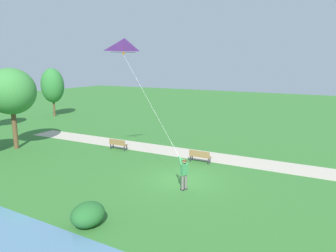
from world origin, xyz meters
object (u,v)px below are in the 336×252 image
Objects in this scene: person_kite_flyer at (184,171)px; park_bench_far_walkway at (118,144)px; flying_kite at (125,47)px; lakeside_shrub at (88,214)px; tree_treeline_left at (11,92)px; tree_lakeside_far at (52,86)px; park_bench_near_walkway at (200,156)px.

person_kite_flyer reaches higher than park_bench_far_walkway.
person_kite_flyer is 1.21× the size of park_bench_far_walkway.
person_kite_flyer is 0.28× the size of flying_kite.
lakeside_shrub is at bearing -154.99° from flying_kite.
flying_kite is 4.30× the size of park_bench_far_walkway.
person_kite_flyer is 16.07m from tree_treeline_left.
park_bench_near_walkway is at bearing -109.11° from tree_lakeside_far.
lakeside_shrub is at bearing -147.27° from park_bench_far_walkway.
person_kite_flyer is 0.28× the size of tree_treeline_left.
park_bench_far_walkway is 0.97× the size of lakeside_shrub.
park_bench_near_walkway is 15.54m from tree_treeline_left.
park_bench_near_walkway is at bearing -88.10° from park_bench_far_walkway.
park_bench_far_walkway is 11.93m from lakeside_shrub.
park_bench_near_walkway is 10.28m from lakeside_shrub.
park_bench_far_walkway is at bearing 32.73° from lakeside_shrub.
park_bench_near_walkway is at bearing -52.78° from flying_kite.
tree_lakeside_far is at bearing 63.53° from park_bench_far_walkway.
tree_lakeside_far is 30.65m from lakeside_shrub.
tree_lakeside_far is (11.49, 20.59, -3.76)m from flying_kite.
tree_lakeside_far is at bearing 51.96° from lakeside_shrub.
person_kite_flyer is 9.38m from park_bench_far_walkway.
tree_lakeside_far is at bearing 60.84° from flying_kite.
lakeside_shrub reaches higher than park_bench_far_walkway.
park_bench_near_walkway is at bearing -3.05° from lakeside_shrub.
person_kite_flyer is 5.79m from lakeside_shrub.
flying_kite is 8.33m from park_bench_far_walkway.
flying_kite is at bearing 127.22° from park_bench_near_walkway.
tree_treeline_left is (-3.97, 14.45, 4.09)m from park_bench_near_walkway.
park_bench_near_walkway is 0.97× the size of lakeside_shrub.
flying_kite reaches higher than park_bench_far_walkway.
person_kite_flyer is 8.63m from flying_kite.
tree_lakeside_far is 0.96× the size of tree_treeline_left.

